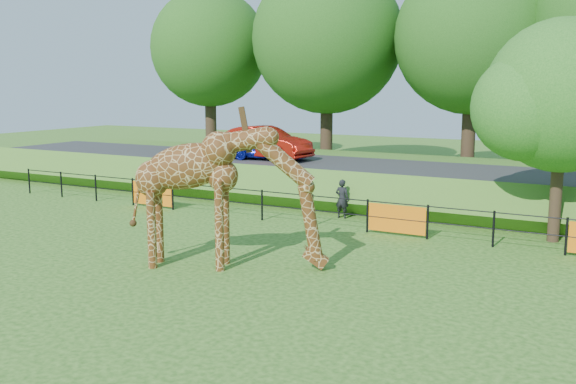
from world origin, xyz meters
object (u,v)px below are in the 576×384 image
at_px(car_blue, 267,145).
at_px(car_red, 264,143).
at_px(tree_east, 566,102).
at_px(visitor, 342,199).
at_px(giraffe, 228,198).

height_order(car_blue, car_red, car_red).
bearing_deg(car_red, tree_east, -100.89).
bearing_deg(car_blue, visitor, -134.13).
xyz_separation_m(giraffe, tree_east, (7.35, 7.15, 2.40)).
bearing_deg(tree_east, visitor, 179.46).
relative_size(giraffe, car_red, 1.17).
bearing_deg(car_blue, car_red, 64.81).
xyz_separation_m(car_red, visitor, (5.64, -4.06, -1.45)).
distance_m(car_red, tree_east, 13.69).
distance_m(car_blue, car_red, 0.24).
height_order(visitor, tree_east, tree_east).
height_order(car_blue, tree_east, tree_east).
xyz_separation_m(car_blue, tree_east, (12.67, -4.07, 2.21)).
bearing_deg(tree_east, car_red, 162.22).
relative_size(visitor, tree_east, 0.21).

